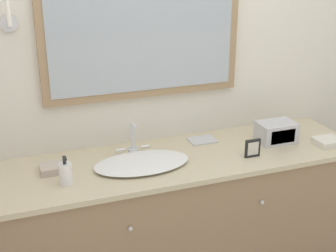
{
  "coord_description": "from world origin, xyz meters",
  "views": [
    {
      "loc": [
        -0.89,
        -1.93,
        1.98
      ],
      "look_at": [
        -0.07,
        0.33,
        1.04
      ],
      "focal_mm": 50.0,
      "sensor_mm": 36.0,
      "label": 1
    }
  ],
  "objects": [
    {
      "name": "wall_back",
      "position": [
        -0.0,
        0.66,
        1.28
      ],
      "size": [
        8.0,
        0.18,
        2.55
      ],
      "color": "silver",
      "rests_on": "ground_plane"
    },
    {
      "name": "vanity_counter",
      "position": [
        0.0,
        0.33,
        0.42
      ],
      "size": [
        2.18,
        0.61,
        0.84
      ],
      "color": "#937556",
      "rests_on": "ground_plane"
    },
    {
      "name": "sink_basin",
      "position": [
        -0.23,
        0.3,
        0.86
      ],
      "size": [
        0.53,
        0.36,
        0.2
      ],
      "color": "white",
      "rests_on": "vanity_counter"
    },
    {
      "name": "soap_bottle",
      "position": [
        -0.66,
        0.22,
        0.9
      ],
      "size": [
        0.07,
        0.07,
        0.16
      ],
      "color": "white",
      "rests_on": "vanity_counter"
    },
    {
      "name": "appliance_box",
      "position": [
        0.64,
        0.33,
        0.9
      ],
      "size": [
        0.23,
        0.16,
        0.13
      ],
      "color": "#BCBCC1",
      "rests_on": "vanity_counter"
    },
    {
      "name": "picture_frame",
      "position": [
        0.39,
        0.19,
        0.89
      ],
      "size": [
        0.09,
        0.01,
        0.11
      ],
      "color": "black",
      "rests_on": "vanity_counter"
    },
    {
      "name": "hand_towel_near_sink",
      "position": [
        0.91,
        0.18,
        0.86
      ],
      "size": [
        0.16,
        0.13,
        0.04
      ],
      "color": "silver",
      "rests_on": "vanity_counter"
    },
    {
      "name": "hand_towel_far_corner",
      "position": [
        -0.7,
        0.39,
        0.86
      ],
      "size": [
        0.14,
        0.12,
        0.04
      ],
      "color": "#B7A899",
      "rests_on": "vanity_counter"
    },
    {
      "name": "metal_tray",
      "position": [
        0.22,
        0.5,
        0.85
      ],
      "size": [
        0.16,
        0.12,
        0.01
      ],
      "color": "silver",
      "rests_on": "vanity_counter"
    }
  ]
}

